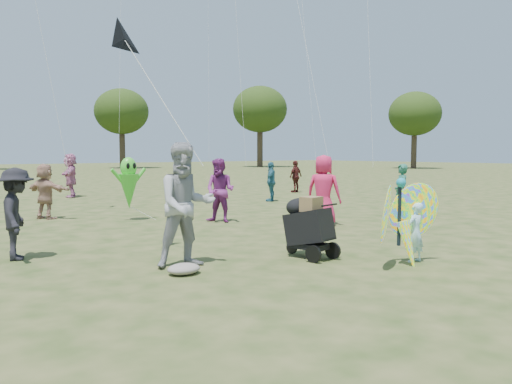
# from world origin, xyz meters

# --- Properties ---
(ground) EXTENTS (160.00, 160.00, 0.00)m
(ground) POSITION_xyz_m (0.00, 0.00, 0.00)
(ground) COLOR #51592B
(ground) RESTS_ON ground
(child_girl) EXTENTS (0.37, 0.25, 1.02)m
(child_girl) POSITION_xyz_m (1.17, -1.14, 0.51)
(child_girl) COLOR #ADE3F5
(child_girl) RESTS_ON ground
(adult_man) EXTENTS (1.13, 0.96, 2.03)m
(adult_man) POSITION_xyz_m (-2.06, 0.98, 1.01)
(adult_man) COLOR #9B9CA1
(adult_man) RESTS_ON ground
(grey_bag) EXTENTS (0.52, 0.43, 0.17)m
(grey_bag) POSITION_xyz_m (-2.36, 0.55, 0.08)
(grey_bag) COLOR gray
(grey_bag) RESTS_ON ground
(crowd_a) EXTENTS (0.92, 1.05, 1.80)m
(crowd_a) POSITION_xyz_m (3.04, 2.82, 0.90)
(crowd_a) COLOR #D52254
(crowd_a) RESTS_ON ground
(crowd_b) EXTENTS (0.87, 1.17, 1.60)m
(crowd_b) POSITION_xyz_m (-4.10, 3.26, 0.80)
(crowd_b) COLOR black
(crowd_b) RESTS_ON ground
(crowd_c) EXTENTS (0.93, 0.83, 1.51)m
(crowd_c) POSITION_xyz_m (6.06, 8.50, 0.75)
(crowd_c) COLOR #2D667C
(crowd_c) RESTS_ON ground
(crowd_d) EXTENTS (1.07, 1.49, 1.56)m
(crowd_d) POSITION_xyz_m (-2.17, 8.53, 0.78)
(crowd_d) COLOR tan
(crowd_d) RESTS_ON ground
(crowd_e) EXTENTS (0.96, 1.04, 1.70)m
(crowd_e) POSITION_xyz_m (1.29, 4.93, 0.85)
(crowd_e) COLOR #7F2A78
(crowd_e) RESTS_ON ground
(crowd_f) EXTENTS (0.64, 0.67, 1.55)m
(crowd_f) POSITION_xyz_m (5.59, 2.30, 0.77)
(crowd_f) COLOR #24624E
(crowd_f) RESTS_ON ground
(crowd_h) EXTENTS (0.93, 0.53, 1.48)m
(crowd_h) POSITION_xyz_m (9.70, 11.04, 0.74)
(crowd_h) COLOR #4B1B19
(crowd_h) RESTS_ON ground
(crowd_j) EXTENTS (1.16, 1.77, 1.82)m
(crowd_j) POSITION_xyz_m (0.64, 15.06, 0.91)
(crowd_j) COLOR #C06D9C
(crowd_j) RESTS_ON ground
(jogging_stroller) EXTENTS (0.60, 1.10, 1.09)m
(jogging_stroller) POSITION_xyz_m (-0.01, 0.28, 0.61)
(jogging_stroller) COLOR black
(jogging_stroller) RESTS_ON ground
(butterfly_kite) EXTENTS (1.74, 0.75, 1.65)m
(butterfly_kite) POSITION_xyz_m (0.79, -1.15, 0.71)
(butterfly_kite) COLOR #FD4028
(butterfly_kite) RESTS_ON ground
(delta_kite_rig) EXTENTS (1.23, 1.65, 2.63)m
(delta_kite_rig) POSITION_xyz_m (-2.43, 2.40, 3.83)
(delta_kite_rig) COLOR black
(delta_kite_rig) RESTS_ON ground
(alien_kite) EXTENTS (1.12, 0.69, 1.74)m
(alien_kite) POSITION_xyz_m (-0.46, 6.79, 0.97)
(alien_kite) COLOR green
(alien_kite) RESTS_ON ground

